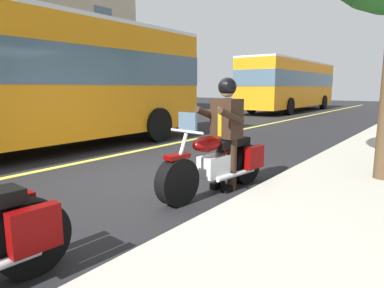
# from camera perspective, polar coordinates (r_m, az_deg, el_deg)

# --- Properties ---
(ground_plane) EXTENTS (80.00, 80.00, 0.00)m
(ground_plane) POSITION_cam_1_polar(r_m,az_deg,el_deg) (6.09, -7.81, -5.75)
(ground_plane) COLOR black
(lane_center_stripe) EXTENTS (60.00, 0.16, 0.01)m
(lane_center_stripe) POSITION_cam_1_polar(r_m,az_deg,el_deg) (7.59, -18.66, -3.07)
(lane_center_stripe) COLOR #E5DB4C
(lane_center_stripe) RESTS_ON ground_plane
(motorcycle_main) EXTENTS (2.22, 0.77, 1.26)m
(motorcycle_main) POSITION_cam_1_polar(r_m,az_deg,el_deg) (5.18, 4.36, -3.23)
(motorcycle_main) COLOR black
(motorcycle_main) RESTS_ON ground_plane
(rider_main) EXTENTS (0.67, 0.61, 1.74)m
(rider_main) POSITION_cam_1_polar(r_m,az_deg,el_deg) (5.23, 5.75, 3.36)
(rider_main) COLOR black
(rider_main) RESTS_ON ground_plane
(bus_near) EXTENTS (11.05, 2.70, 3.30)m
(bus_near) POSITION_cam_1_polar(r_m,az_deg,el_deg) (23.96, 16.25, 9.82)
(bus_near) COLOR orange
(bus_near) RESTS_ON ground_plane
(bus_far) EXTENTS (11.05, 2.70, 3.30)m
(bus_far) POSITION_cam_1_polar(r_m,az_deg,el_deg) (8.84, -28.32, 10.23)
(bus_far) COLOR orange
(bus_far) RESTS_ON ground_plane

